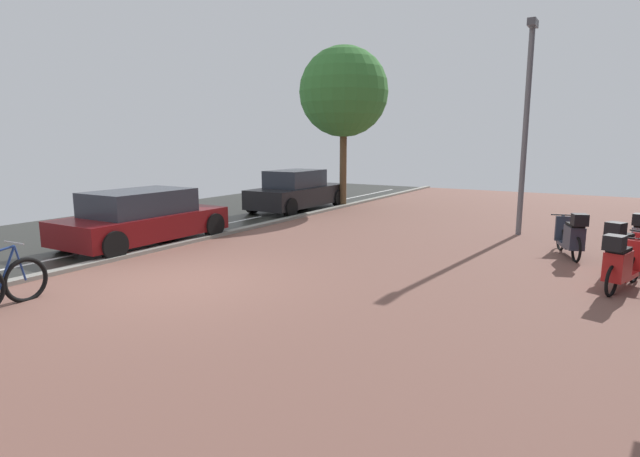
{
  "coord_description": "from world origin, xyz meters",
  "views": [
    {
      "loc": [
        6.59,
        -5.97,
        2.47
      ],
      "look_at": [
        1.96,
        1.65,
        0.91
      ],
      "focal_mm": 28.1,
      "sensor_mm": 36.0,
      "label": 1
    }
  ],
  "objects": [
    {
      "name": "lamp_post",
      "position": [
        4.29,
        8.02,
        3.04
      ],
      "size": [
        0.2,
        0.52,
        5.45
      ],
      "color": "slate",
      "rests_on": "ground"
    },
    {
      "name": "parked_car_near",
      "position": [
        -3.32,
        2.03,
        0.63
      ],
      "size": [
        1.95,
        4.05,
        1.3
      ],
      "color": "maroon",
      "rests_on": "ground"
    },
    {
      "name": "street_tree",
      "position": [
        -2.58,
        10.81,
        4.25
      ],
      "size": [
        3.31,
        3.31,
        5.91
      ],
      "color": "brown",
      "rests_on": "ground"
    },
    {
      "name": "scooter_near",
      "position": [
        6.67,
        3.5,
        0.46
      ],
      "size": [
        0.75,
        1.69,
        1.03
      ],
      "color": "black",
      "rests_on": "ground"
    },
    {
      "name": "parked_car_far",
      "position": [
        -3.53,
        9.05,
        0.66
      ],
      "size": [
        1.78,
        4.23,
        1.43
      ],
      "color": "black",
      "rests_on": "ground"
    },
    {
      "name": "scooter_far",
      "position": [
        5.74,
        5.78,
        0.47
      ],
      "size": [
        0.84,
        1.65,
        1.03
      ],
      "color": "black",
      "rests_on": "ground"
    },
    {
      "name": "scooter_mid",
      "position": [
        6.7,
        4.86,
        0.46
      ],
      "size": [
        0.91,
        1.53,
        1.03
      ],
      "color": "black",
      "rests_on": "ground"
    },
    {
      "name": "ground",
      "position": [
        1.43,
        0.0,
        -0.02
      ],
      "size": [
        21.0,
        40.0,
        0.13
      ],
      "color": "#292A24"
    }
  ]
}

